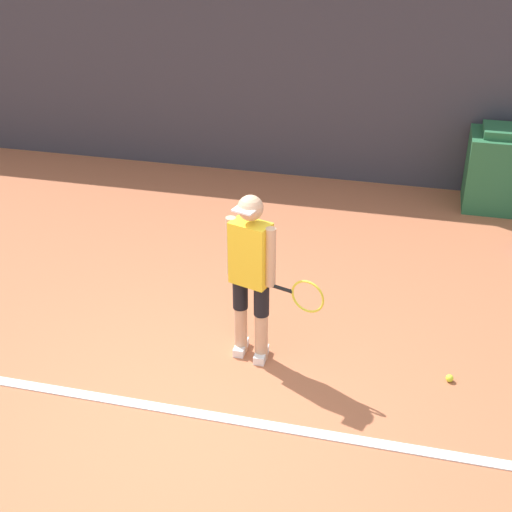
% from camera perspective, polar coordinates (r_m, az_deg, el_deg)
% --- Properties ---
extents(ground_plane, '(24.00, 24.00, 0.00)m').
position_cam_1_polar(ground_plane, '(6.04, -5.22, -13.01)').
color(ground_plane, '#B76642').
extents(back_wall, '(24.00, 0.10, 2.55)m').
position_cam_1_polar(back_wall, '(9.99, 4.06, 13.25)').
color(back_wall, '#383842').
rests_on(back_wall, ground_plane).
extents(court_baseline, '(21.60, 0.10, 0.01)m').
position_cam_1_polar(court_baseline, '(6.10, -4.96, -12.42)').
color(court_baseline, white).
rests_on(court_baseline, ground_plane).
extents(tennis_player, '(0.92, 0.37, 1.62)m').
position_cam_1_polar(tennis_player, '(6.19, -0.33, -1.27)').
color(tennis_player, tan).
rests_on(tennis_player, ground_plane).
extents(tennis_ball, '(0.07, 0.07, 0.07)m').
position_cam_1_polar(tennis_ball, '(6.60, 15.23, -9.41)').
color(tennis_ball, '#D1E533').
rests_on(tennis_ball, ground_plane).
extents(covered_chair, '(0.89, 0.71, 1.09)m').
position_cam_1_polar(covered_chair, '(9.75, 19.09, 6.54)').
color(covered_chair, '#28663D').
rests_on(covered_chair, ground_plane).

